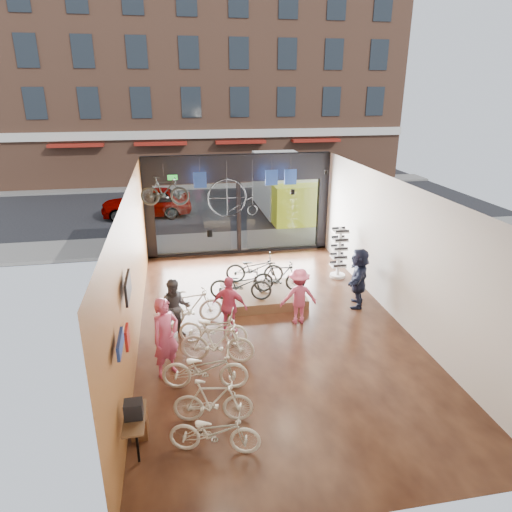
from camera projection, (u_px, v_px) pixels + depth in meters
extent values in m
cube|color=black|center=(271.00, 326.00, 12.42)|extent=(7.00, 12.00, 0.04)
cube|color=black|center=(273.00, 187.00, 11.08)|extent=(7.00, 12.00, 0.04)
cube|color=#A96B31|center=(132.00, 270.00, 11.16)|extent=(0.04, 12.00, 3.80)
cube|color=beige|center=(399.00, 252.00, 12.34)|extent=(0.04, 12.00, 3.80)
cube|color=beige|center=(366.00, 417.00, 6.20)|extent=(7.00, 0.04, 3.80)
cube|color=#198C26|center=(172.00, 177.00, 16.37)|extent=(0.35, 0.06, 0.18)
cube|color=black|center=(216.00, 200.00, 26.25)|extent=(30.00, 18.00, 0.02)
cube|color=slate|center=(235.00, 241.00, 19.03)|extent=(30.00, 2.40, 0.12)
cube|color=slate|center=(210.00, 185.00, 29.91)|extent=(30.00, 2.00, 0.12)
cube|color=brown|center=(203.00, 72.00, 29.79)|extent=(26.00, 5.00, 14.00)
imported|color=gray|center=(147.00, 202.00, 22.59)|extent=(4.37, 1.76, 1.49)
imported|color=beige|center=(215.00, 431.00, 8.00)|extent=(1.72, 0.96, 0.86)
imported|color=beige|center=(213.00, 401.00, 8.73)|extent=(1.60, 0.68, 0.93)
imported|color=beige|center=(205.00, 368.00, 9.70)|extent=(1.93, 0.96, 0.97)
imported|color=beige|center=(217.00, 342.00, 10.62)|extent=(1.82, 0.95, 1.05)
imported|color=beige|center=(213.00, 328.00, 11.38)|extent=(1.84, 1.09, 0.91)
imported|color=beige|center=(192.00, 307.00, 12.34)|extent=(1.77, 0.74, 1.03)
cube|color=brown|center=(263.00, 296.00, 13.83)|extent=(2.40, 1.80, 0.30)
imported|color=black|center=(241.00, 284.00, 13.12)|extent=(1.88, 1.01, 0.94)
imported|color=black|center=(280.00, 277.00, 13.62)|extent=(1.62, 0.63, 0.95)
imported|color=black|center=(255.00, 268.00, 14.26)|extent=(1.89, 0.98, 0.94)
imported|color=#CC4C72|center=(166.00, 338.00, 10.01)|extent=(0.81, 0.77, 1.87)
imported|color=#3F3F44|center=(176.00, 308.00, 11.65)|extent=(0.79, 0.63, 1.58)
imported|color=#CC4C72|center=(230.00, 306.00, 11.73)|extent=(1.02, 0.79, 1.62)
imported|color=#CC4C72|center=(299.00, 296.00, 12.32)|extent=(1.04, 0.61, 1.58)
imported|color=#161C33|center=(359.00, 277.00, 13.27)|extent=(1.19, 1.72, 1.79)
imported|color=black|center=(165.00, 191.00, 14.81)|extent=(1.63, 0.68, 0.95)
cube|color=#1E3F99|center=(200.00, 180.00, 15.90)|extent=(0.45, 0.03, 0.55)
cube|color=#1E3F99|center=(272.00, 178.00, 16.33)|extent=(0.45, 0.03, 0.55)
cube|color=#1E3F99|center=(290.00, 177.00, 16.44)|extent=(0.45, 0.03, 0.55)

